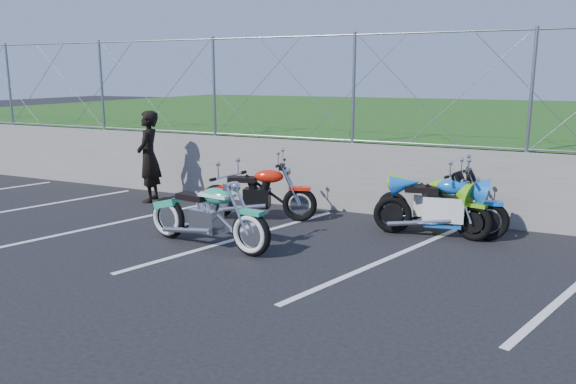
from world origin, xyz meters
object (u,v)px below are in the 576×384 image
at_px(cruiser_turquoise, 209,217).
at_px(sportbike_green, 433,207).
at_px(sportbike_blue, 442,208).
at_px(naked_orange, 260,195).
at_px(person_standing, 149,157).

relative_size(cruiser_turquoise, sportbike_green, 1.17).
distance_m(cruiser_turquoise, sportbike_blue, 3.67).
bearing_deg(cruiser_turquoise, sportbike_green, 45.50).
bearing_deg(sportbike_blue, naked_orange, 176.85).
bearing_deg(cruiser_turquoise, sportbike_blue, 41.93).
bearing_deg(naked_orange, cruiser_turquoise, -103.35).
relative_size(cruiser_turquoise, naked_orange, 1.11).
bearing_deg(sportbike_blue, cruiser_turquoise, -154.81).
bearing_deg(person_standing, naked_orange, 61.14).
relative_size(naked_orange, sportbike_green, 1.05).
bearing_deg(naked_orange, sportbike_blue, -10.33).
height_order(cruiser_turquoise, sportbike_green, cruiser_turquoise).
xyz_separation_m(cruiser_turquoise, naked_orange, (-0.06, 1.74, -0.01)).
relative_size(cruiser_turquoise, person_standing, 1.25).
height_order(sportbike_blue, person_standing, person_standing).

